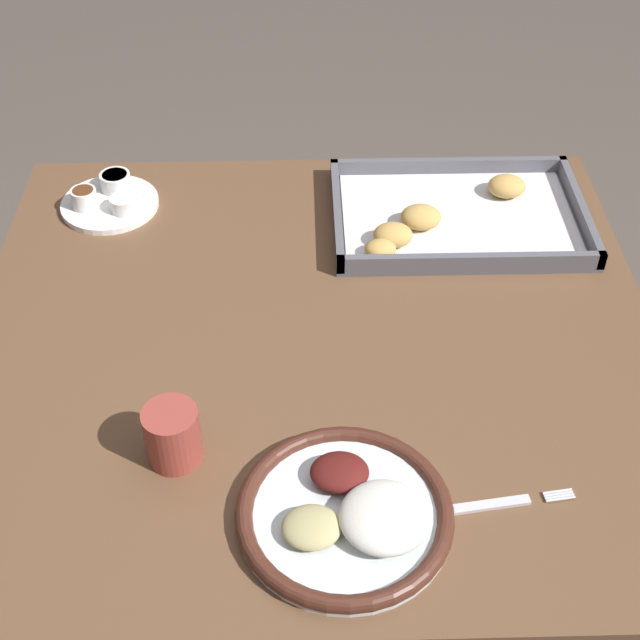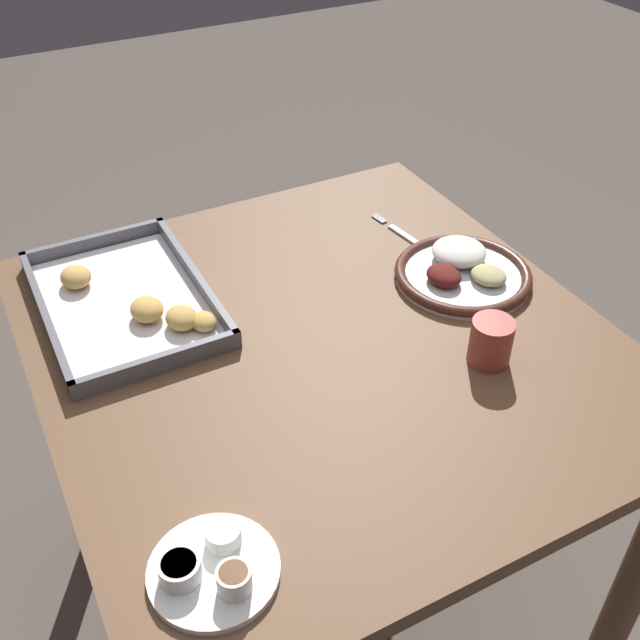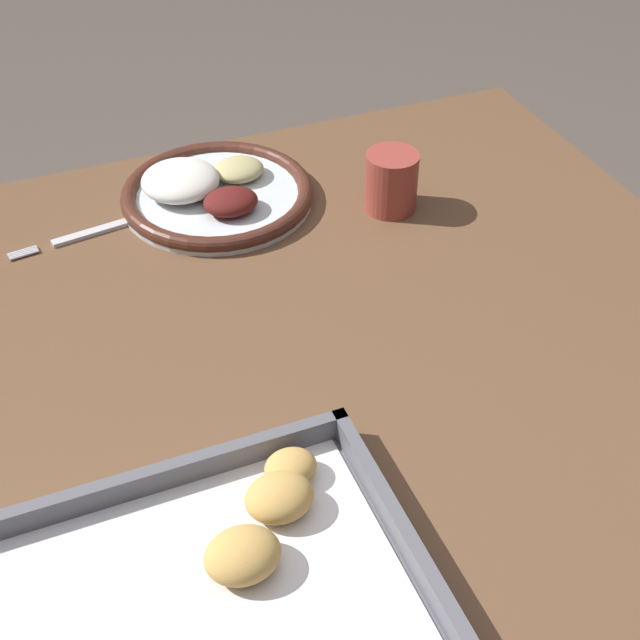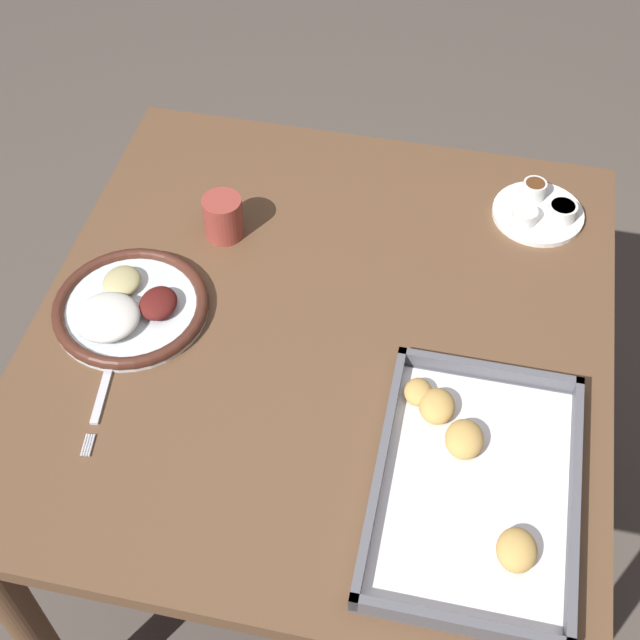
% 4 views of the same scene
% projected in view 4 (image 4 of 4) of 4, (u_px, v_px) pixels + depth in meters
% --- Properties ---
extents(ground_plane, '(8.00, 8.00, 0.00)m').
position_uv_depth(ground_plane, '(321.00, 547.00, 1.97)').
color(ground_plane, '#564C44').
extents(dining_table, '(0.95, 0.89, 0.77)m').
position_uv_depth(dining_table, '(321.00, 377.00, 1.48)').
color(dining_table, brown).
rests_on(dining_table, ground_plane).
extents(dinner_plate, '(0.25, 0.25, 0.05)m').
position_uv_depth(dinner_plate, '(129.00, 307.00, 1.39)').
color(dinner_plate, silver).
rests_on(dinner_plate, dining_table).
extents(fork, '(0.21, 0.04, 0.00)m').
position_uv_depth(fork, '(104.00, 387.00, 1.30)').
color(fork, silver).
rests_on(fork, dining_table).
extents(saucer_plate, '(0.16, 0.16, 0.04)m').
position_uv_depth(saucer_plate, '(540.00, 210.00, 1.53)').
color(saucer_plate, white).
rests_on(saucer_plate, dining_table).
extents(baking_tray, '(0.40, 0.27, 0.04)m').
position_uv_depth(baking_tray, '(472.00, 480.00, 1.19)').
color(baking_tray, '#595960').
rests_on(baking_tray, dining_table).
extents(drinking_cup, '(0.07, 0.07, 0.08)m').
position_uv_depth(drinking_cup, '(223.00, 217.00, 1.48)').
color(drinking_cup, '#993D33').
rests_on(drinking_cup, dining_table).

